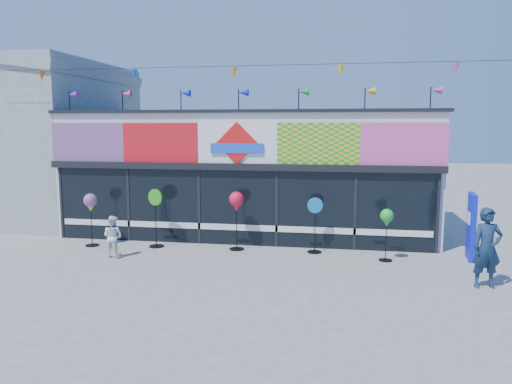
% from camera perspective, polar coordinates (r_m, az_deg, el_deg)
% --- Properties ---
extents(ground, '(80.00, 80.00, 0.00)m').
position_cam_1_polar(ground, '(12.15, -5.50, -9.76)').
color(ground, slate).
rests_on(ground, ground).
extents(kite_shop, '(16.00, 5.70, 5.31)m').
position_cam_1_polar(kite_shop, '(17.47, -0.42, 2.43)').
color(kite_shop, silver).
rests_on(kite_shop, ground).
extents(neighbour_building, '(8.18, 7.20, 6.87)m').
position_cam_1_polar(neighbour_building, '(22.42, -26.05, 5.76)').
color(neighbour_building, '#A6A9AC').
rests_on(neighbour_building, ground).
extents(blue_sign, '(0.23, 0.91, 1.81)m').
position_cam_1_polar(blue_sign, '(14.75, 23.38, -3.62)').
color(blue_sign, '#0E1BD8').
rests_on(blue_sign, ground).
extents(spinner_0, '(0.41, 0.41, 1.60)m').
position_cam_1_polar(spinner_0, '(15.77, -18.38, -1.32)').
color(spinner_0, black).
rests_on(spinner_0, ground).
extents(spinner_1, '(0.48, 0.45, 1.75)m').
position_cam_1_polar(spinner_1, '(15.20, -11.40, -2.76)').
color(spinner_1, black).
rests_on(spinner_1, ground).
extents(spinner_2, '(0.44, 0.44, 1.72)m').
position_cam_1_polar(spinner_2, '(14.50, -2.24, -1.30)').
color(spinner_2, black).
rests_on(spinner_2, ground).
extents(spinner_3, '(0.44, 0.41, 1.60)m').
position_cam_1_polar(spinner_3, '(14.34, 6.74, -3.61)').
color(spinner_3, black).
rests_on(spinner_3, ground).
extents(spinner_4, '(0.36, 0.36, 1.42)m').
position_cam_1_polar(spinner_4, '(13.77, 14.72, -3.04)').
color(spinner_4, black).
rests_on(spinner_4, ground).
extents(adult_man, '(0.73, 0.56, 1.82)m').
position_cam_1_polar(adult_man, '(12.33, 24.91, -5.82)').
color(adult_man, '#162A45').
rests_on(adult_man, ground).
extents(child, '(0.62, 0.43, 1.16)m').
position_cam_1_polar(child, '(14.37, -16.04, -4.91)').
color(child, white).
rests_on(child, ground).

